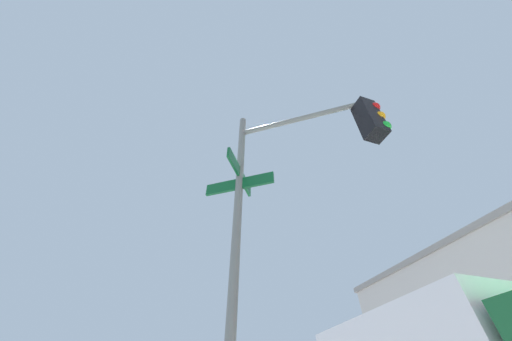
# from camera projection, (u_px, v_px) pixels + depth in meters

# --- Properties ---
(traffic_signal_near) EXTENTS (1.85, 2.40, 5.84)m
(traffic_signal_near) POSITION_uv_depth(u_px,v_px,m) (303.00, 177.00, 3.68)
(traffic_signal_near) COLOR slate
(traffic_signal_near) RESTS_ON ground_plane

